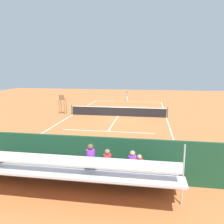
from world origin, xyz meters
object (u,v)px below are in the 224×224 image
Objects in this scene: courtside_bench at (150,164)px; tennis_player at (127,95)px; tennis_ball_near at (132,104)px; tennis_net at (118,111)px; umpire_chair at (62,102)px; bleacher_stand at (67,171)px; tennis_racket at (120,102)px; equipment_bag at (108,170)px.

tennis_player reaches higher than courtside_bench.
courtside_bench is 27.27× the size of tennis_ball_near.
tennis_player is (0.11, -10.93, 0.51)m from tennis_net.
umpire_chair is 32.42× the size of tennis_ball_near.
tennis_racket is at bearing -87.47° from bleacher_stand.
tennis_ball_near is at bearing 111.00° from tennis_player.
tennis_racket is (2.42, -23.82, -0.16)m from equipment_bag.
tennis_player reaches higher than equipment_bag.
bleacher_stand is 26.31m from tennis_player.
tennis_net reaches higher than courtside_bench.
tennis_racket is at bearing -84.00° from tennis_net.
umpire_chair reaches higher than tennis_racket.
bleacher_stand is at bearing 88.01° from tennis_ball_near.
umpire_chair reaches higher than courtside_bench.
tennis_ball_near is at bearing -91.99° from bleacher_stand.
bleacher_stand is at bearing 90.17° from tennis_net.
bleacher_stand reaches higher than equipment_bag.
tennis_net reaches higher than equipment_bag.
equipment_bag is 13.64× the size of tennis_ball_near.
courtside_bench is at bearing -147.37° from bleacher_stand.
equipment_bag is at bearing -122.87° from bleacher_stand.
tennis_net is 13.47m from equipment_bag.
umpire_chair reaches higher than tennis_player.
umpire_chair is at bearing 60.66° from tennis_player.
umpire_chair is at bearing 63.71° from tennis_racket.
equipment_bag is (-7.53, 13.49, -1.13)m from umpire_chair.
tennis_racket is 2.84m from tennis_ball_near.
tennis_net is at bearing 179.17° from umpire_chair.
tennis_net is 18.48× the size of tennis_racket.
courtside_bench reaches higher than tennis_ball_near.
equipment_bag is 21.78m from tennis_ball_near.
tennis_racket is at bearing -84.19° from equipment_bag.
tennis_player is 3.46× the size of tennis_racket.
bleacher_stand is at bearing 111.98° from umpire_chair.
bleacher_stand is 3.94m from courtside_bench.
bleacher_stand is 5.03× the size of courtside_bench.
equipment_bag is at bearing 93.38° from tennis_player.
tennis_player reaches higher than tennis_ball_near.
tennis_ball_near reaches higher than tennis_racket.
tennis_player is 1.50m from tennis_racket.
courtside_bench is 2.00× the size of equipment_bag.
umpire_chair reaches higher than tennis_net.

